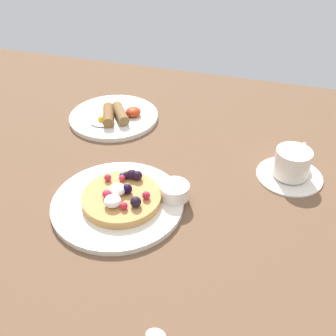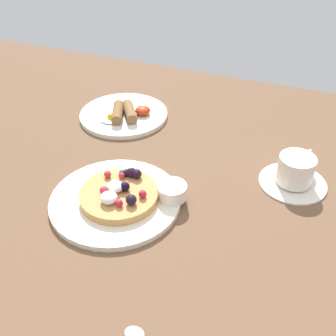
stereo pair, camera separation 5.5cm
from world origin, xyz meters
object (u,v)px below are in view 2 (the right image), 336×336
Objects in this scene: syrup_ramekin at (172,191)px; coffee_cup at (296,169)px; breakfast_plate at (124,115)px; coffee_saucer at (293,182)px; pancake_plate at (115,200)px.

syrup_ramekin is 0.57× the size of coffee_cup.
syrup_ramekin is 24.87cm from coffee_cup.
breakfast_plate is at bearing 132.32° from syrup_ramekin.
syrup_ramekin is at bearing -145.24° from coffee_cup.
coffee_saucer is at bearing 34.53° from syrup_ramekin.
syrup_ramekin is 0.42× the size of coffee_saucer.
pancake_plate is 4.42× the size of syrup_ramekin.
coffee_cup is (0.07, 0.17, 3.27)cm from coffee_saucer.
coffee_cup reaches higher than coffee_saucer.
syrup_ramekin is 0.25× the size of breakfast_plate.
breakfast_plate is 2.25× the size of coffee_cup.
coffee_cup reaches higher than syrup_ramekin.
breakfast_plate is (-13.40, 29.65, 0.00)cm from pancake_plate.
pancake_plate is at bearing -156.31° from syrup_ramekin.
breakfast_plate is (-23.11, 25.39, -1.99)cm from syrup_ramekin.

